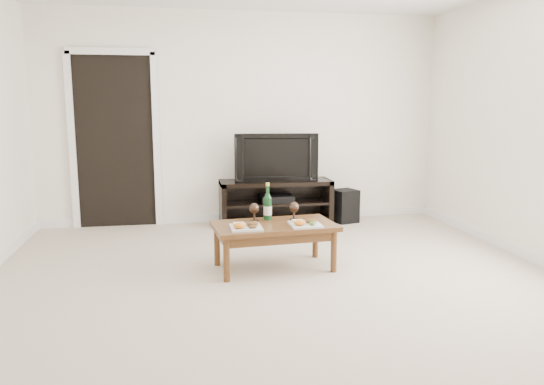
% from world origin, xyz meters
% --- Properties ---
extents(floor, '(5.50, 5.50, 0.00)m').
position_xyz_m(floor, '(0.00, 0.00, 0.00)').
color(floor, '#BDAE98').
rests_on(floor, ground).
extents(back_wall, '(5.00, 0.04, 2.60)m').
position_xyz_m(back_wall, '(0.00, 2.77, 1.30)').
color(back_wall, white).
rests_on(back_wall, ground).
extents(doorway, '(0.90, 0.02, 2.05)m').
position_xyz_m(doorway, '(-1.55, 2.73, 1.02)').
color(doorway, black).
rests_on(doorway, ground).
extents(media_console, '(1.38, 0.45, 0.55)m').
position_xyz_m(media_console, '(0.37, 2.50, 0.28)').
color(media_console, black).
rests_on(media_console, ground).
extents(television, '(1.02, 0.23, 0.58)m').
position_xyz_m(television, '(0.37, 2.50, 0.84)').
color(television, black).
rests_on(television, media_console).
extents(av_receiver, '(0.40, 0.31, 0.08)m').
position_xyz_m(av_receiver, '(0.39, 2.48, 0.33)').
color(av_receiver, black).
rests_on(av_receiver, media_console).
extents(subwoofer, '(0.34, 0.34, 0.41)m').
position_xyz_m(subwoofer, '(1.26, 2.45, 0.21)').
color(subwoofer, black).
rests_on(subwoofer, ground).
extents(coffee_table, '(1.14, 0.70, 0.42)m').
position_xyz_m(coffee_table, '(0.03, 0.72, 0.21)').
color(coffee_table, '#543417').
rests_on(coffee_table, ground).
extents(plate_left, '(0.27, 0.27, 0.07)m').
position_xyz_m(plate_left, '(-0.25, 0.59, 0.45)').
color(plate_left, white).
rests_on(plate_left, coffee_table).
extents(plate_right, '(0.27, 0.27, 0.07)m').
position_xyz_m(plate_right, '(0.29, 0.61, 0.45)').
color(plate_right, white).
rests_on(plate_right, coffee_table).
extents(wine_bottle, '(0.07, 0.07, 0.35)m').
position_xyz_m(wine_bottle, '(-0.00, 0.91, 0.59)').
color(wine_bottle, '#0E3516').
rests_on(wine_bottle, coffee_table).
extents(goblet_left, '(0.09, 0.09, 0.17)m').
position_xyz_m(goblet_left, '(-0.13, 0.87, 0.51)').
color(goblet_left, '#35261D').
rests_on(goblet_left, coffee_table).
extents(goblet_right, '(0.09, 0.09, 0.17)m').
position_xyz_m(goblet_right, '(0.24, 0.86, 0.51)').
color(goblet_right, '#35261D').
rests_on(goblet_right, coffee_table).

